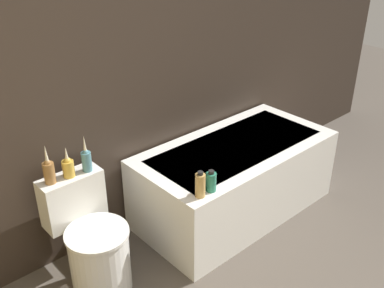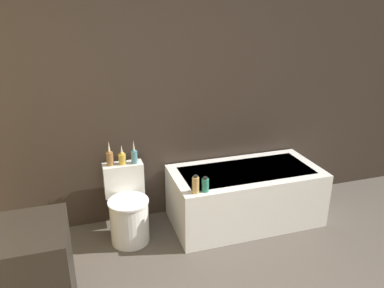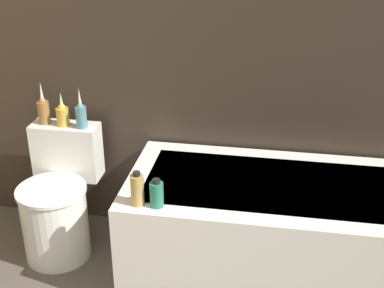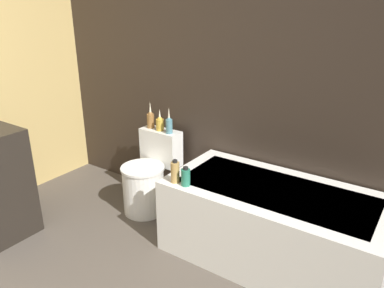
% 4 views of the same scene
% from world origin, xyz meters
% --- Properties ---
extents(wall_back_tiled, '(6.40, 0.06, 2.60)m').
position_xyz_m(wall_back_tiled, '(0.00, 2.32, 1.30)').
color(wall_back_tiled, '#332821').
rests_on(wall_back_tiled, ground_plane).
extents(bathtub, '(1.52, 0.76, 0.57)m').
position_xyz_m(bathtub, '(0.79, 1.89, 0.29)').
color(bathtub, white).
rests_on(bathtub, ground).
extents(toilet, '(0.38, 0.53, 0.70)m').
position_xyz_m(toilet, '(-0.42, 1.93, 0.30)').
color(toilet, white).
rests_on(toilet, ground).
extents(vase_gold, '(0.07, 0.07, 0.25)m').
position_xyz_m(vase_gold, '(-0.53, 2.13, 0.78)').
color(vase_gold, olive).
rests_on(vase_gold, toilet).
extents(vase_silver, '(0.07, 0.07, 0.20)m').
position_xyz_m(vase_silver, '(-0.42, 2.12, 0.77)').
color(vase_silver, gold).
rests_on(vase_silver, toilet).
extents(vase_bronze, '(0.06, 0.06, 0.24)m').
position_xyz_m(vase_bronze, '(-0.30, 2.11, 0.78)').
color(vase_bronze, teal).
rests_on(vase_bronze, toilet).
extents(shampoo_bottle_tall, '(0.06, 0.06, 0.17)m').
position_xyz_m(shampoo_bottle_tall, '(0.15, 1.59, 0.65)').
color(shampoo_bottle_tall, tan).
rests_on(shampoo_bottle_tall, bathtub).
extents(shampoo_bottle_short, '(0.06, 0.06, 0.14)m').
position_xyz_m(shampoo_bottle_short, '(0.24, 1.59, 0.64)').
color(shampoo_bottle_short, '#267259').
rests_on(shampoo_bottle_short, bathtub).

